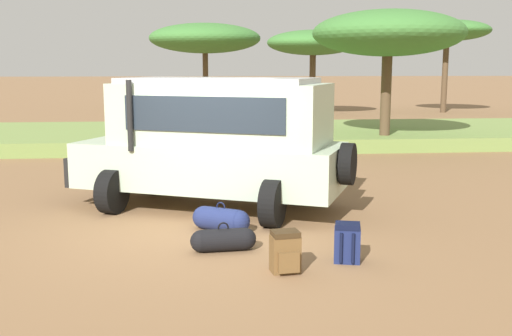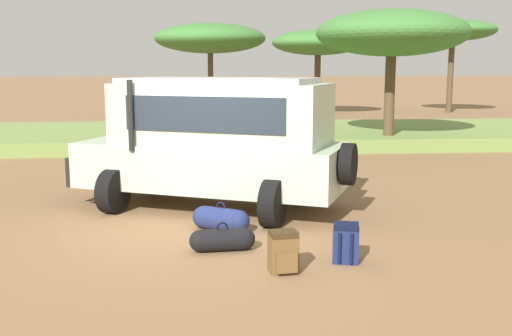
{
  "view_description": "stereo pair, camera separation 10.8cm",
  "coord_description": "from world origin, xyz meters",
  "px_view_note": "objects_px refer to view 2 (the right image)",
  "views": [
    {
      "loc": [
        -0.02,
        -9.55,
        2.64
      ],
      "look_at": [
        0.92,
        0.06,
        1.0
      ],
      "focal_mm": 42.0,
      "sensor_mm": 36.0,
      "label": 1
    },
    {
      "loc": [
        0.09,
        -9.56,
        2.64
      ],
      "look_at": [
        0.92,
        0.06,
        1.0
      ],
      "focal_mm": 42.0,
      "sensor_mm": 36.0,
      "label": 2
    }
  ],
  "objects_px": {
    "acacia_tree_far_right": "(318,43)",
    "acacia_tree_distant_right": "(453,31)",
    "backpack_beside_front_wheel": "(283,252)",
    "acacia_tree_centre_back": "(210,39)",
    "acacia_tree_right_mid": "(392,34)",
    "duffel_bag_soft_canvas": "(222,240)",
    "duffel_bag_low_black_case": "(221,219)",
    "safari_vehicle": "(216,140)",
    "backpack_cluster_center": "(346,243)"
  },
  "relations": [
    {
      "from": "duffel_bag_soft_canvas",
      "to": "acacia_tree_distant_right",
      "type": "xyz_separation_m",
      "value": [
        13.96,
        25.45,
        4.47
      ]
    },
    {
      "from": "acacia_tree_centre_back",
      "to": "acacia_tree_far_right",
      "type": "distance_m",
      "value": 7.49
    },
    {
      "from": "acacia_tree_distant_right",
      "to": "acacia_tree_right_mid",
      "type": "bearing_deg",
      "value": -118.91
    },
    {
      "from": "acacia_tree_right_mid",
      "to": "acacia_tree_distant_right",
      "type": "height_order",
      "value": "acacia_tree_distant_right"
    },
    {
      "from": "acacia_tree_right_mid",
      "to": "acacia_tree_centre_back",
      "type": "bearing_deg",
      "value": 106.23
    },
    {
      "from": "duffel_bag_low_black_case",
      "to": "acacia_tree_centre_back",
      "type": "relative_size",
      "value": 0.13
    },
    {
      "from": "duffel_bag_soft_canvas",
      "to": "acacia_tree_distant_right",
      "type": "bearing_deg",
      "value": 61.26
    },
    {
      "from": "backpack_beside_front_wheel",
      "to": "acacia_tree_centre_back",
      "type": "bearing_deg",
      "value": 91.08
    },
    {
      "from": "duffel_bag_soft_canvas",
      "to": "acacia_tree_right_mid",
      "type": "height_order",
      "value": "acacia_tree_right_mid"
    },
    {
      "from": "duffel_bag_soft_canvas",
      "to": "acacia_tree_centre_back",
      "type": "height_order",
      "value": "acacia_tree_centre_back"
    },
    {
      "from": "acacia_tree_far_right",
      "to": "backpack_cluster_center",
      "type": "bearing_deg",
      "value": -99.79
    },
    {
      "from": "backpack_beside_front_wheel",
      "to": "acacia_tree_centre_back",
      "type": "relative_size",
      "value": 0.08
    },
    {
      "from": "backpack_cluster_center",
      "to": "duffel_bag_low_black_case",
      "type": "distance_m",
      "value": 2.4
    },
    {
      "from": "duffel_bag_low_black_case",
      "to": "acacia_tree_right_mid",
      "type": "xyz_separation_m",
      "value": [
        5.7,
        9.42,
        3.47
      ]
    },
    {
      "from": "acacia_tree_distant_right",
      "to": "duffel_bag_low_black_case",
      "type": "bearing_deg",
      "value": -119.79
    },
    {
      "from": "acacia_tree_far_right",
      "to": "acacia_tree_right_mid",
      "type": "bearing_deg",
      "value": -91.43
    },
    {
      "from": "safari_vehicle",
      "to": "acacia_tree_far_right",
      "type": "height_order",
      "value": "acacia_tree_far_right"
    },
    {
      "from": "acacia_tree_right_mid",
      "to": "acacia_tree_far_right",
      "type": "xyz_separation_m",
      "value": [
        0.36,
        14.34,
        0.26
      ]
    },
    {
      "from": "acacia_tree_right_mid",
      "to": "acacia_tree_distant_right",
      "type": "distance_m",
      "value": 17.1
    },
    {
      "from": "backpack_beside_front_wheel",
      "to": "acacia_tree_right_mid",
      "type": "bearing_deg",
      "value": 66.72
    },
    {
      "from": "duffel_bag_low_black_case",
      "to": "duffel_bag_soft_canvas",
      "type": "distance_m",
      "value": 1.09
    },
    {
      "from": "acacia_tree_right_mid",
      "to": "acacia_tree_far_right",
      "type": "bearing_deg",
      "value": 88.57
    },
    {
      "from": "duffel_bag_low_black_case",
      "to": "acacia_tree_right_mid",
      "type": "bearing_deg",
      "value": 58.83
    },
    {
      "from": "acacia_tree_centre_back",
      "to": "backpack_cluster_center",
      "type": "bearing_deg",
      "value": -87.19
    },
    {
      "from": "acacia_tree_right_mid",
      "to": "duffel_bag_low_black_case",
      "type": "bearing_deg",
      "value": -121.17
    },
    {
      "from": "duffel_bag_soft_canvas",
      "to": "acacia_tree_far_right",
      "type": "bearing_deg",
      "value": 76.29
    },
    {
      "from": "backpack_beside_front_wheel",
      "to": "duffel_bag_soft_canvas",
      "type": "bearing_deg",
      "value": 127.84
    },
    {
      "from": "acacia_tree_distant_right",
      "to": "backpack_beside_front_wheel",
      "type": "bearing_deg",
      "value": -116.53
    },
    {
      "from": "acacia_tree_far_right",
      "to": "duffel_bag_low_black_case",
      "type": "bearing_deg",
      "value": -104.3
    },
    {
      "from": "backpack_beside_front_wheel",
      "to": "acacia_tree_right_mid",
      "type": "xyz_separation_m",
      "value": [
        4.94,
        11.49,
        3.4
      ]
    },
    {
      "from": "duffel_bag_low_black_case",
      "to": "duffel_bag_soft_canvas",
      "type": "xyz_separation_m",
      "value": [
        -0.01,
        -1.09,
        -0.02
      ]
    },
    {
      "from": "backpack_beside_front_wheel",
      "to": "acacia_tree_distant_right",
      "type": "relative_size",
      "value": 0.1
    },
    {
      "from": "safari_vehicle",
      "to": "backpack_beside_front_wheel",
      "type": "relative_size",
      "value": 9.79
    },
    {
      "from": "safari_vehicle",
      "to": "acacia_tree_right_mid",
      "type": "height_order",
      "value": "acacia_tree_right_mid"
    },
    {
      "from": "backpack_beside_front_wheel",
      "to": "acacia_tree_centre_back",
      "type": "xyz_separation_m",
      "value": [
        -0.58,
        30.45,
        4.09
      ]
    },
    {
      "from": "acacia_tree_centre_back",
      "to": "acacia_tree_far_right",
      "type": "height_order",
      "value": "acacia_tree_centre_back"
    },
    {
      "from": "backpack_beside_front_wheel",
      "to": "acacia_tree_right_mid",
      "type": "height_order",
      "value": "acacia_tree_right_mid"
    },
    {
      "from": "backpack_cluster_center",
      "to": "backpack_beside_front_wheel",
      "type": "bearing_deg",
      "value": -159.53
    },
    {
      "from": "backpack_beside_front_wheel",
      "to": "duffel_bag_soft_canvas",
      "type": "relative_size",
      "value": 0.57
    },
    {
      "from": "safari_vehicle",
      "to": "acacia_tree_centre_back",
      "type": "xyz_separation_m",
      "value": [
        0.21,
        26.77,
        3.06
      ]
    },
    {
      "from": "backpack_beside_front_wheel",
      "to": "acacia_tree_distant_right",
      "type": "height_order",
      "value": "acacia_tree_distant_right"
    },
    {
      "from": "backpack_cluster_center",
      "to": "acacia_tree_far_right",
      "type": "xyz_separation_m",
      "value": [
        4.4,
        25.49,
        3.66
      ]
    },
    {
      "from": "duffel_bag_low_black_case",
      "to": "acacia_tree_right_mid",
      "type": "relative_size",
      "value": 0.19
    },
    {
      "from": "acacia_tree_far_right",
      "to": "acacia_tree_distant_right",
      "type": "distance_m",
      "value": 7.95
    },
    {
      "from": "backpack_beside_front_wheel",
      "to": "acacia_tree_far_right",
      "type": "distance_m",
      "value": 26.62
    },
    {
      "from": "backpack_cluster_center",
      "to": "acacia_tree_right_mid",
      "type": "distance_m",
      "value": 12.34
    },
    {
      "from": "duffel_bag_low_black_case",
      "to": "acacia_tree_far_right",
      "type": "bearing_deg",
      "value": 75.7
    },
    {
      "from": "acacia_tree_far_right",
      "to": "acacia_tree_distant_right",
      "type": "relative_size",
      "value": 0.97
    },
    {
      "from": "backpack_beside_front_wheel",
      "to": "acacia_tree_far_right",
      "type": "bearing_deg",
      "value": 78.4
    },
    {
      "from": "acacia_tree_centre_back",
      "to": "acacia_tree_distant_right",
      "type": "height_order",
      "value": "acacia_tree_centre_back"
    }
  ]
}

